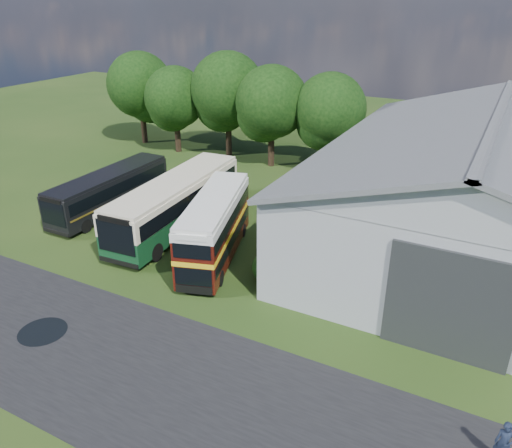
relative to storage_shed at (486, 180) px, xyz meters
The scene contains 16 objects.
ground 22.31m from the storage_shed, 133.18° to the right, with size 120.00×120.00×0.00m, color #1B3611.
asphalt_road 22.84m from the storage_shed, 122.30° to the right, with size 60.00×8.00×0.02m, color black.
puddle 25.50m from the storage_shed, 130.99° to the right, with size 2.20×2.20×0.01m, color black.
storage_shed is the anchor object (origin of this frame).
tree_left_a 34.12m from the storage_shed, 165.53° to the left, with size 6.46×6.46×9.12m.
tree_left_b 29.01m from the storage_shed, 164.98° to the left, with size 5.78×5.78×8.16m.
tree_mid 24.71m from the storage_shed, 159.03° to the left, with size 6.80×6.80×9.60m.
tree_right_a 19.68m from the storage_shed, 156.53° to the left, with size 6.26×6.26×8.83m.
tree_right_b 15.65m from the storage_shed, 146.47° to the left, with size 5.98×5.98×8.45m.
shrub_front 14.33m from the storage_shed, 133.27° to the right, with size 1.70×1.70×1.70m, color #194714.
shrub_mid 13.02m from the storage_shed, 139.65° to the right, with size 1.60×1.60×1.60m, color #194714.
shrub_back 11.90m from the storage_shed, 147.52° to the right, with size 1.80×1.80×1.80m, color #194714.
bus_green_single 19.07m from the storage_shed, 158.66° to the right, with size 3.64×12.44×3.39m.
bus_maroon_double 16.24m from the storage_shed, 145.38° to the right, with size 4.83×9.13×3.81m.
bus_dark_single 24.65m from the storage_shed, 164.22° to the right, with size 2.47×10.26×2.82m.
visitor_a 17.30m from the storage_shed, 80.91° to the right, with size 0.61×0.40×1.67m, color #171F32.
Camera 1 is at (16.00, -14.96, 14.25)m, focal length 35.00 mm.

